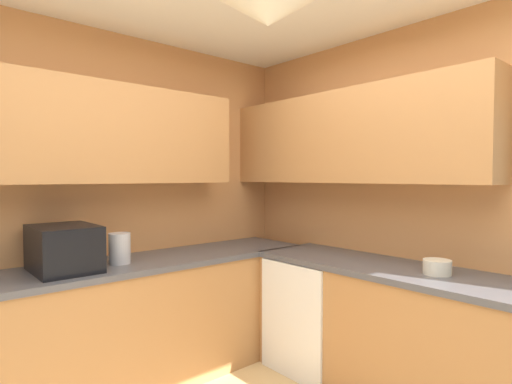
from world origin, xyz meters
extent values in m
cube|color=#C6844C|center=(0.00, 1.68, 1.29)|extent=(3.78, 0.06, 2.59)
cube|color=#C6844C|center=(-1.86, 0.00, 1.29)|extent=(0.06, 3.43, 2.59)
cube|color=#AD7542|center=(-1.67, -0.20, 1.80)|extent=(0.32, 2.31, 0.70)
cube|color=#AD7542|center=(-0.73, 1.49, 1.80)|extent=(2.21, 0.32, 0.70)
cone|color=silver|center=(0.00, 0.00, 2.17)|extent=(0.44, 0.44, 0.14)
cube|color=#AD7542|center=(-1.52, 0.00, 0.43)|extent=(0.62, 3.01, 0.86)
cube|color=#4C4C51|center=(-1.52, 0.00, 0.88)|extent=(0.65, 3.04, 0.04)
cube|color=#AD7542|center=(0.21, 1.34, 0.43)|extent=(2.84, 0.62, 0.86)
cube|color=#4C4C51|center=(0.21, 1.34, 0.88)|extent=(2.87, 0.65, 0.04)
cube|color=white|center=(-0.86, 1.31, 0.43)|extent=(0.60, 0.60, 0.85)
cube|color=black|center=(-1.52, -0.35, 1.04)|extent=(0.48, 0.36, 0.29)
cylinder|color=#B7B7BC|center=(-1.50, 0.00, 1.00)|extent=(0.15, 0.15, 0.21)
cylinder|color=beige|center=(0.08, 1.34, 0.94)|extent=(0.17, 0.17, 0.09)
camera|label=1|loc=(1.21, -1.12, 1.49)|focal=28.46mm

